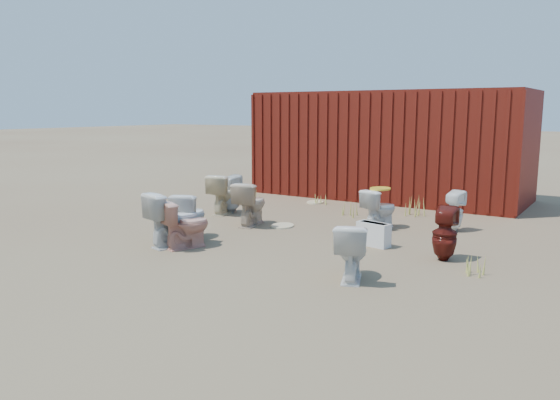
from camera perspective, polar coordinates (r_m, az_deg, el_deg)
The scene contains 22 objects.
ground at distance 8.47m, azimuth -2.23°, elevation -4.23°, with size 100.00×100.00×0.00m, color brown.
shipping_container at distance 12.85m, azimuth 11.37°, elevation 5.68°, with size 6.00×2.40×2.40m, color #52180D.
toilet_front_a at distance 8.18m, azimuth -11.06°, elevation -1.97°, with size 0.45×0.80×0.81m, color silver.
toilet_front_pink at distance 8.06m, azimuth -9.81°, elevation -2.53°, with size 0.39×0.68×0.70m, color #E29982.
toilet_front_c at distance 8.60m, azimuth -9.40°, elevation -1.66°, with size 0.41×0.71×0.73m, color silver.
toilet_front_maroon at distance 7.60m, azimuth 16.83°, elevation -3.40°, with size 0.33×0.33×0.73m, color #57150F.
toilet_front_e at distance 6.51m, azimuth 7.46°, elevation -5.33°, with size 0.39×0.68×0.69m, color white.
toilet_back_a at distance 10.70m, azimuth -5.14°, elevation 0.64°, with size 0.33×0.34×0.74m, color silver.
toilet_back_beige_left at distance 9.50m, azimuth -3.09°, elevation -0.39°, with size 0.43×0.75×0.76m, color #CCB395.
toilet_back_beige_right at distance 10.62m, azimuth -5.87°, elevation 0.64°, with size 0.43×0.75×0.77m, color beige.
toilet_back_yellowlid at distance 9.43m, azimuth 10.37°, elevation -0.90°, with size 0.37×0.65×0.67m, color white.
toilet_back_e at distance 9.47m, azimuth 17.69°, elevation -1.11°, with size 0.31×0.31×0.68m, color white.
yellow_lid at distance 9.37m, azimuth 10.43°, elevation 1.18°, with size 0.34×0.42×0.03m, color gold.
loose_tank at distance 8.21m, azimuth 9.75°, elevation -3.54°, with size 0.50×0.20×0.35m, color silver.
loose_lid_near at distance 9.45m, azimuth 0.27°, elevation -2.70°, with size 0.38×0.49×0.02m, color beige.
loose_lid_far at distance 11.88m, azimuth 3.69°, elevation -0.22°, with size 0.36×0.47×0.02m, color beige.
weed_clump_a at distance 11.60m, azimuth -2.77°, elevation 0.25°, with size 0.36×0.36×0.30m, color #A9A643.
weed_clump_b at distance 10.43m, azimuth 7.22°, elevation -0.91°, with size 0.32×0.32×0.28m, color #A9A643.
weed_clump_c at distance 10.07m, azimuth 17.16°, elevation -1.60°, with size 0.36×0.36×0.29m, color #A9A643.
weed_clump_d at distance 11.74m, azimuth 4.45°, elevation 0.15°, with size 0.30×0.30×0.22m, color #A9A643.
weed_clump_e at distance 10.70m, azimuth 14.11°, elevation -0.69°, with size 0.34×0.34×0.34m, color #A9A643.
weed_clump_f at distance 7.14m, azimuth 19.49°, elevation -6.44°, with size 0.28×0.28×0.23m, color #A9A643.
Camera 1 is at (4.78, -6.70, 2.00)m, focal length 35.00 mm.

